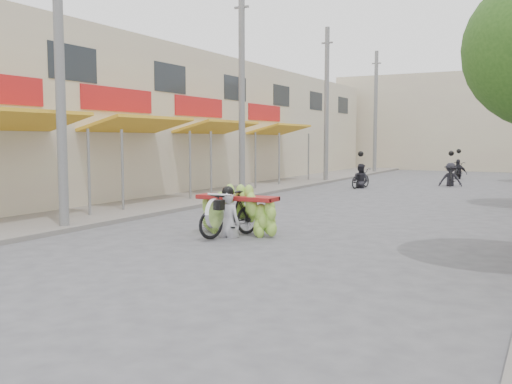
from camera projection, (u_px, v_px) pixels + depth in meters
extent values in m
plane|color=#5A595F|center=(168.00, 282.00, 8.99)|extent=(120.00, 120.00, 0.00)
cube|color=slate|center=(244.00, 188.00, 25.44)|extent=(4.00, 60.00, 0.12)
cube|color=beige|center=(140.00, 123.00, 26.62)|extent=(8.00, 40.00, 6.00)
cube|color=gold|center=(13.00, 120.00, 14.69)|extent=(1.77, 4.00, 0.53)
cylinder|color=slate|center=(89.00, 174.00, 16.03)|extent=(0.08, 0.08, 2.55)
cube|color=gold|center=(139.00, 124.00, 19.09)|extent=(1.77, 4.00, 0.53)
cylinder|color=slate|center=(122.00, 172.00, 17.26)|extent=(0.08, 0.08, 2.55)
cylinder|color=slate|center=(190.00, 167.00, 20.43)|extent=(0.08, 0.08, 2.55)
cube|color=red|center=(118.00, 100.00, 19.42)|extent=(0.10, 3.50, 0.80)
cube|color=gold|center=(217.00, 127.00, 23.49)|extent=(1.77, 4.00, 0.53)
cylinder|color=slate|center=(211.00, 165.00, 21.66)|extent=(0.08, 0.08, 2.55)
cylinder|color=slate|center=(255.00, 162.00, 24.83)|extent=(0.08, 0.08, 2.55)
cube|color=red|center=(199.00, 107.00, 23.82)|extent=(0.10, 3.50, 0.80)
cube|color=gold|center=(280.00, 129.00, 28.77)|extent=(1.77, 4.00, 0.53)
cylinder|color=slate|center=(279.00, 160.00, 26.94)|extent=(0.08, 0.08, 2.55)
cylinder|color=slate|center=(309.00, 158.00, 30.11)|extent=(0.08, 0.08, 2.55)
cube|color=red|center=(265.00, 113.00, 29.10)|extent=(0.10, 3.50, 0.80)
cube|color=#1E2328|center=(73.00, 63.00, 17.58)|extent=(0.08, 2.00, 1.10)
cube|color=#1E2328|center=(170.00, 78.00, 21.98)|extent=(0.08, 2.00, 1.10)
cube|color=#1E2328|center=(235.00, 88.00, 26.38)|extent=(0.08, 2.00, 1.10)
cube|color=#1E2328|center=(281.00, 96.00, 30.78)|extent=(0.08, 2.00, 1.10)
cube|color=#1E2328|center=(316.00, 101.00, 35.18)|extent=(0.08, 2.00, 1.10)
cube|color=#1E2328|center=(343.00, 105.00, 39.58)|extent=(0.08, 2.00, 1.10)
cube|color=beige|center=(478.00, 122.00, 42.10)|extent=(20.00, 6.00, 7.00)
cylinder|color=slate|center=(60.00, 67.00, 13.78)|extent=(0.24, 0.24, 8.00)
cylinder|color=slate|center=(242.00, 93.00, 21.70)|extent=(0.24, 0.24, 8.00)
cube|color=slate|center=(242.00, 7.00, 21.40)|extent=(0.60, 0.08, 0.08)
cylinder|color=slate|center=(327.00, 106.00, 29.61)|extent=(0.24, 0.24, 8.00)
cube|color=slate|center=(327.00, 43.00, 29.32)|extent=(0.60, 0.08, 0.08)
cylinder|color=slate|center=(375.00, 113.00, 37.53)|extent=(0.24, 0.24, 8.00)
cube|color=slate|center=(376.00, 63.00, 37.24)|extent=(0.60, 0.08, 0.08)
imported|color=black|center=(230.00, 214.00, 13.17)|extent=(1.11, 1.87, 1.06)
cylinder|color=silver|center=(215.00, 213.00, 12.59)|extent=(0.10, 0.66, 0.66)
cube|color=black|center=(217.00, 205.00, 12.66)|extent=(0.28, 0.22, 0.22)
cylinder|color=silver|center=(219.00, 195.00, 12.73)|extent=(0.60, 0.05, 0.05)
cube|color=maroon|center=(237.00, 198.00, 13.44)|extent=(1.98, 0.55, 0.10)
imported|color=silver|center=(229.00, 191.00, 13.07)|extent=(0.56, 0.42, 1.56)
sphere|color=black|center=(228.00, 158.00, 12.98)|extent=(0.28, 0.28, 0.28)
imported|color=black|center=(360.00, 178.00, 26.35)|extent=(0.82, 1.66, 0.89)
imported|color=#25242C|center=(361.00, 164.00, 26.28)|extent=(0.85, 0.59, 1.65)
sphere|color=black|center=(361.00, 154.00, 26.24)|extent=(0.26, 0.26, 0.26)
imported|color=black|center=(451.00, 175.00, 27.36)|extent=(0.83, 1.86, 1.06)
imported|color=#25242C|center=(451.00, 163.00, 27.31)|extent=(1.14, 0.74, 1.65)
sphere|color=black|center=(451.00, 153.00, 27.27)|extent=(0.26, 0.26, 0.26)
imported|color=black|center=(458.00, 171.00, 32.35)|extent=(0.63, 1.66, 0.93)
imported|color=#25242C|center=(459.00, 159.00, 32.29)|extent=(0.97, 0.56, 1.65)
sphere|color=black|center=(459.00, 151.00, 32.25)|extent=(0.26, 0.26, 0.26)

